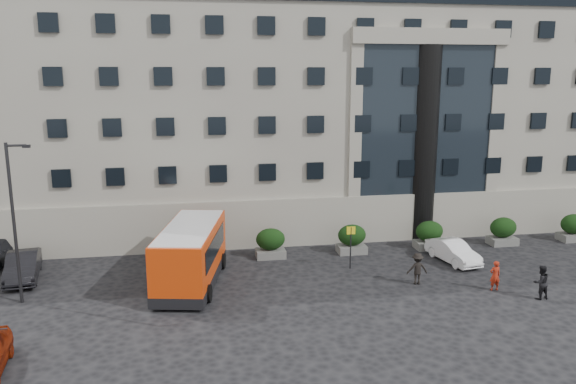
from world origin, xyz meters
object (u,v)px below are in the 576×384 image
minibus (191,252)px  parked_car_b (23,266)px  bus_stop_sign (351,240)px  hedge_a (185,247)px  hedge_f (573,227)px  hedge_b (271,243)px  hedge_c (352,239)px  parked_car_d (45,223)px  pedestrian_c (417,269)px  hedge_d (429,235)px  red_truck (72,213)px  street_lamp (15,217)px  white_taxi (453,251)px  pedestrian_b (541,282)px  pedestrian_a (495,276)px  hedge_e (503,231)px

minibus → parked_car_b: 9.51m
bus_stop_sign → parked_car_b: (-18.31, 1.41, -0.98)m
hedge_a → hedge_f: 26.00m
hedge_f → parked_car_b: size_ratio=0.40×
bus_stop_sign → hedge_b: bearing=146.9°
hedge_c → parked_car_d: hedge_c is taller
pedestrian_c → hedge_d: bearing=-115.0°
minibus → pedestrian_c: (12.00, -2.13, -0.90)m
hedge_b → parked_car_b: hedge_b is taller
red_truck → hedge_c: bearing=-32.3°
minibus → street_lamp: bearing=-160.7°
parked_car_d → red_truck: bearing=12.0°
parked_car_d → hedge_f: bearing=-6.9°
hedge_a → white_taxi: (15.93, -2.75, -0.27)m
hedge_a → parked_car_d: 12.82m
hedge_b → pedestrian_b: (12.48, -8.83, -0.05)m
pedestrian_a → pedestrian_b: 2.21m
hedge_a → hedge_c: bearing=0.0°
street_lamp → pedestrian_a: street_lamp is taller
hedge_a → minibus: 3.80m
parked_car_b → pedestrian_b: bearing=-24.6°
street_lamp → pedestrian_b: (25.62, -4.03, -3.49)m
hedge_b → street_lamp: (-13.14, -4.80, 3.44)m
bus_stop_sign → hedge_d: bearing=24.7°
pedestrian_b → hedge_f: bearing=-139.3°
hedge_e → parked_car_d: 31.74m
pedestrian_c → hedge_a: bearing=-21.0°
bus_stop_sign → white_taxi: (6.43, 0.05, -1.07)m
red_truck → hedge_d: bearing=-27.4°
hedge_b → pedestrian_a: size_ratio=1.15×
minibus → pedestrian_a: minibus is taller
street_lamp → pedestrian_c: street_lamp is taller
hedge_f → parked_car_b: hedge_f is taller
hedge_c → parked_car_b: hedge_c is taller
hedge_c → minibus: bearing=-159.9°
minibus → parked_car_b: (-9.17, 2.29, -1.02)m
hedge_f → pedestrian_c: 14.83m
parked_car_b → pedestrian_a: pedestrian_a is taller
parked_car_d → pedestrian_b: 32.37m
pedestrian_b → pedestrian_a: bearing=-47.4°
bus_stop_sign → pedestrian_b: (8.18, -6.03, -0.85)m
hedge_e → minibus: minibus is taller
hedge_d → pedestrian_c: 6.66m
parked_car_b → hedge_c: bearing=-4.8°
parked_car_d → pedestrian_b: size_ratio=2.86×
hedge_a → hedge_c: same height
hedge_d → hedge_e: 5.20m
hedge_b → bus_stop_sign: bus_stop_sign is taller
parked_car_d → white_taxi: (25.79, -10.95, -0.04)m
street_lamp → bus_stop_sign: bearing=6.5°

